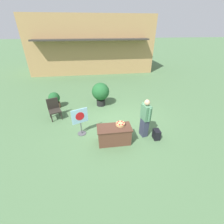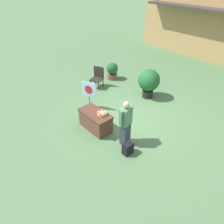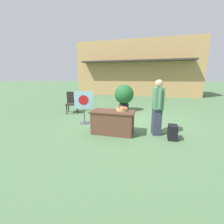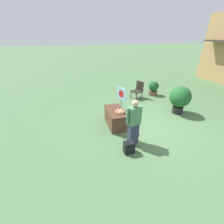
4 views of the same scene
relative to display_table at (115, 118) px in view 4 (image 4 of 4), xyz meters
The scene contains 9 objects.
ground_plane 1.41m from the display_table, 75.27° to the left, with size 120.00×120.00×0.00m, color #4C7047.
display_table is the anchor object (origin of this frame).
apple_basket 0.50m from the display_table, 22.94° to the left, with size 0.35×0.35×0.13m.
person_visitor 1.43m from the display_table, 11.34° to the left, with size 0.34×0.60×1.67m.
backpack 1.77m from the display_table, ahead, with size 0.24×0.34×0.42m.
poster_board 1.54m from the display_table, 151.82° to the left, with size 0.65×0.36×1.23m.
patio_chair 3.52m from the display_table, 139.99° to the left, with size 0.71×0.71×1.03m.
potted_plant_near_right 3.39m from the display_table, 94.69° to the left, with size 1.00×1.00×1.36m.
potted_plant_far_left 4.49m from the display_table, 130.17° to the left, with size 0.62×0.62×0.91m.
Camera 4 is at (4.98, -2.94, 3.51)m, focal length 24.00 mm.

